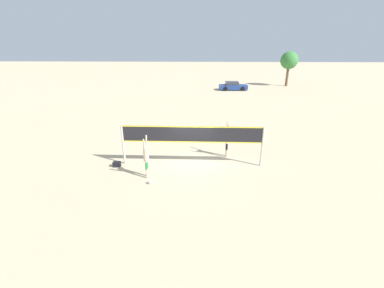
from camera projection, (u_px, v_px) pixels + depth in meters
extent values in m
plane|color=#C6B28C|center=(192.00, 164.00, 15.15)|extent=(200.00, 200.00, 0.00)
cylinder|color=beige|center=(123.00, 145.00, 14.87)|extent=(0.12, 0.12, 2.36)
cylinder|color=beige|center=(262.00, 147.00, 14.58)|extent=(0.12, 0.12, 2.36)
cube|color=black|center=(192.00, 134.00, 14.48)|extent=(7.88, 0.02, 0.96)
cube|color=yellow|center=(192.00, 127.00, 14.31)|extent=(7.88, 0.03, 0.06)
cube|color=yellow|center=(192.00, 142.00, 14.64)|extent=(7.88, 0.03, 0.06)
cylinder|color=beige|center=(147.00, 174.00, 13.53)|extent=(0.11, 0.11, 0.51)
cylinder|color=#267F3F|center=(146.00, 166.00, 13.36)|extent=(0.12, 0.12, 0.42)
cylinder|color=beige|center=(148.00, 172.00, 13.71)|extent=(0.11, 0.11, 0.51)
cylinder|color=#267F3F|center=(147.00, 164.00, 13.55)|extent=(0.12, 0.12, 0.42)
cylinder|color=beige|center=(146.00, 156.00, 13.26)|extent=(0.28, 0.28, 0.65)
sphere|color=beige|center=(146.00, 147.00, 13.10)|extent=(0.25, 0.25, 0.25)
cylinder|color=beige|center=(144.00, 146.00, 12.80)|extent=(0.08, 0.23, 0.73)
cylinder|color=beige|center=(146.00, 142.00, 13.25)|extent=(0.08, 0.23, 0.73)
cylinder|color=beige|center=(226.00, 152.00, 16.25)|extent=(0.11, 0.11, 0.50)
cylinder|color=black|center=(227.00, 145.00, 16.09)|extent=(0.12, 0.12, 0.41)
cylinder|color=beige|center=(226.00, 153.00, 16.06)|extent=(0.11, 0.11, 0.50)
cylinder|color=black|center=(227.00, 147.00, 15.90)|extent=(0.12, 0.12, 0.41)
cylinder|color=white|center=(227.00, 138.00, 15.80)|extent=(0.28, 0.28, 0.64)
sphere|color=beige|center=(227.00, 131.00, 15.64)|extent=(0.25, 0.25, 0.25)
cylinder|color=beige|center=(227.00, 127.00, 15.80)|extent=(0.08, 0.23, 0.72)
cylinder|color=beige|center=(228.00, 129.00, 15.34)|extent=(0.08, 0.23, 0.72)
sphere|color=silver|center=(150.00, 182.00, 13.00)|extent=(0.22, 0.22, 0.22)
cube|color=black|center=(117.00, 164.00, 14.84)|extent=(0.43, 0.27, 0.30)
cube|color=navy|center=(233.00, 87.00, 40.16)|extent=(4.39, 2.05, 0.68)
cube|color=#2D333D|center=(232.00, 83.00, 39.94)|extent=(2.02, 1.78, 0.50)
cylinder|color=black|center=(240.00, 87.00, 41.03)|extent=(0.65, 0.25, 0.64)
cylinder|color=black|center=(243.00, 89.00, 39.42)|extent=(0.65, 0.25, 0.64)
cylinder|color=black|center=(224.00, 87.00, 40.99)|extent=(0.65, 0.25, 0.64)
cylinder|color=black|center=(225.00, 89.00, 39.38)|extent=(0.65, 0.25, 0.64)
cylinder|color=brown|center=(287.00, 76.00, 43.64)|extent=(0.42, 0.42, 3.44)
sphere|color=#387A38|center=(289.00, 60.00, 42.73)|extent=(2.86, 2.86, 2.86)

